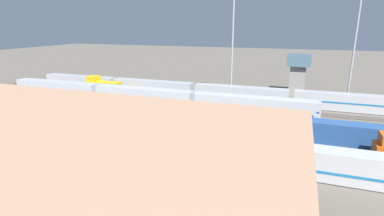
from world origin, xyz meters
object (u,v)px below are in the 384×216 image
object	(u,v)px
train_on_track_5	(139,116)
train_on_track_2	(158,97)
maintenance_shed	(5,196)
control_tower	(298,71)
light_mast_2	(233,27)
train_on_track_1	(103,87)
train_on_track_7	(241,152)
light_mast_0	(356,34)
train_on_track_0	(232,93)
train_on_track_3	(143,99)

from	to	relation	value
train_on_track_5	train_on_track_2	xyz separation A→B (m)	(3.20, -15.00, -0.04)
maintenance_shed	control_tower	distance (m)	74.50
train_on_track_5	light_mast_2	distance (m)	33.75
train_on_track_1	maintenance_shed	world-z (taller)	maintenance_shed
train_on_track_5	train_on_track_2	size ratio (longest dim) A/B	1.27
train_on_track_7	light_mast_0	size ratio (longest dim) A/B	3.47
light_mast_0	control_tower	bearing A→B (deg)	-39.40
train_on_track_5	control_tower	xyz separation A→B (m)	(-27.38, -38.32, 4.47)
train_on_track_0	light_mast_0	distance (m)	30.59
train_on_track_5	control_tower	bearing A→B (deg)	-125.55
train_on_track_2	control_tower	size ratio (longest dim) A/B	6.47
train_on_track_5	control_tower	size ratio (longest dim) A/B	8.22
light_mast_0	maintenance_shed	size ratio (longest dim) A/B	0.61
train_on_track_0	light_mast_2	distance (m)	16.29
light_mast_2	control_tower	xyz separation A→B (m)	(-15.83, -11.01, -11.64)
train_on_track_3	train_on_track_2	bearing A→B (deg)	-103.35
train_on_track_1	train_on_track_3	xyz separation A→B (m)	(-18.06, 10.00, 0.44)
train_on_track_1	train_on_track_3	world-z (taller)	same
train_on_track_5	train_on_track_3	bearing A→B (deg)	-66.30
train_on_track_5	maintenance_shed	bearing A→B (deg)	103.09
train_on_track_5	control_tower	world-z (taller)	control_tower
maintenance_shed	control_tower	size ratio (longest dim) A/B	3.85
train_on_track_0	light_mast_2	world-z (taller)	light_mast_2
train_on_track_2	control_tower	bearing A→B (deg)	-142.68
train_on_track_0	train_on_track_1	world-z (taller)	train_on_track_1
train_on_track_0	train_on_track_7	bearing A→B (deg)	104.50
control_tower	train_on_track_3	bearing A→B (deg)	41.71
train_on_track_1	train_on_track_0	bearing A→B (deg)	-171.81
train_on_track_0	light_mast_0	xyz separation A→B (m)	(-26.56, -3.91, 14.66)
train_on_track_1	light_mast_0	size ratio (longest dim) A/B	0.38
light_mast_0	control_tower	size ratio (longest dim) A/B	2.37
train_on_track_3	light_mast_2	size ratio (longest dim) A/B	2.48
train_on_track_7	maintenance_shed	xyz separation A→B (m)	(13.53, 23.56, 4.07)
train_on_track_3	train_on_track_7	distance (m)	32.59
maintenance_shed	train_on_track_0	bearing A→B (deg)	-94.37
train_on_track_7	train_on_track_2	xyz separation A→B (m)	(24.54, -25.00, -0.04)
train_on_track_2	light_mast_2	world-z (taller)	light_mast_2
train_on_track_5	control_tower	distance (m)	47.31
train_on_track_0	train_on_track_3	distance (m)	22.44
train_on_track_0	light_mast_2	size ratio (longest dim) A/B	3.99
maintenance_shed	light_mast_2	bearing A→B (deg)	-93.52
light_mast_0	control_tower	xyz separation A→B (m)	(11.46, -9.41, -10.20)
train_on_track_1	train_on_track_2	distance (m)	19.89
train_on_track_7	maintenance_shed	world-z (taller)	maintenance_shed
train_on_track_1	train_on_track_3	distance (m)	20.65
train_on_track_7	train_on_track_5	bearing A→B (deg)	-25.11
train_on_track_0	train_on_track_7	world-z (taller)	same
train_on_track_7	light_mast_2	size ratio (longest dim) A/B	3.15
train_on_track_0	train_on_track_1	bearing A→B (deg)	8.19
train_on_track_0	train_on_track_2	distance (m)	18.44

